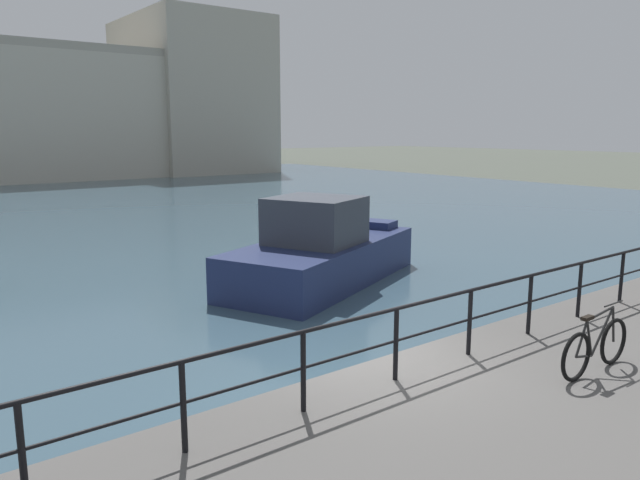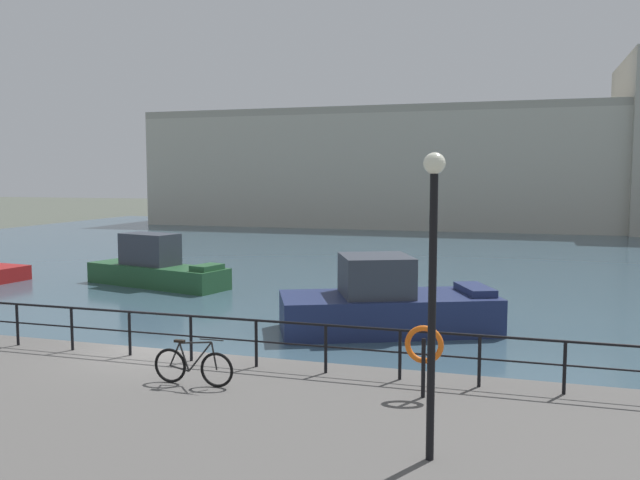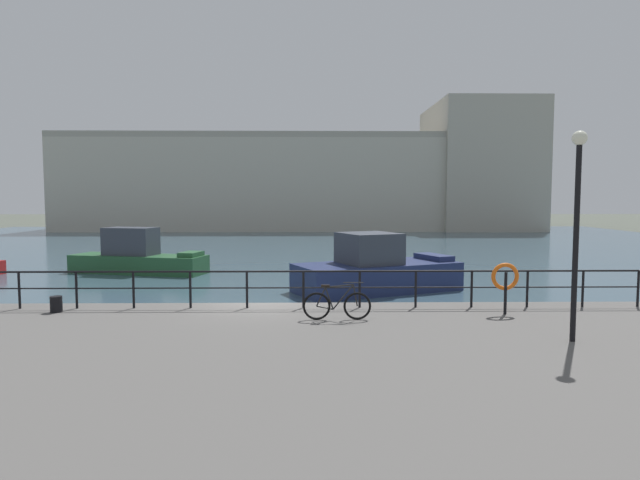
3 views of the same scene
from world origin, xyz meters
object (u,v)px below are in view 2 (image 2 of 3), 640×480
Objects in this scene: moored_small_launch at (387,305)px; moored_green_narrowboat at (156,268)px; harbor_building at (495,166)px; life_ring_stand at (424,347)px; quay_lamp_post at (433,266)px; parked_bicycle at (193,366)px.

moored_small_launch reaches higher than moored_green_narrowboat.
harbor_building is 42.07× the size of life_ring_stand.
moored_green_narrowboat is (-13.59, -41.96, -5.29)m from harbor_building.
life_ring_stand is (2.45, -8.70, 0.95)m from moored_small_launch.
life_ring_stand is at bearing 99.97° from quay_lamp_post.
quay_lamp_post reaches higher than life_ring_stand.
parked_bicycle is 0.39× the size of quay_lamp_post.
moored_small_launch is 9.09m from life_ring_stand.
harbor_building is at bearing 90.99° from life_ring_stand.
moored_green_narrowboat is 23.24m from quay_lamp_post.
quay_lamp_post is at bearing -34.57° from moored_green_narrowboat.
parked_bicycle is at bearing -171.84° from life_ring_stand.
parked_bicycle is (-3.61, -57.24, -4.88)m from harbor_building.
quay_lamp_post reaches higher than moored_small_launch.
life_ring_stand is at bearing -97.81° from moored_small_launch.
parked_bicycle is 4.67m from life_ring_stand.
quay_lamp_post is at bearing -88.58° from harbor_building.
life_ring_stand is at bearing -30.47° from moored_green_narrowboat.
moored_small_launch is 5.42× the size of life_ring_stand.
moored_green_narrowboat is at bearing 123.14° from parked_bicycle.
harbor_building is 59.48m from quay_lamp_post.
harbor_building is at bearing 86.36° from parked_bicycle.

